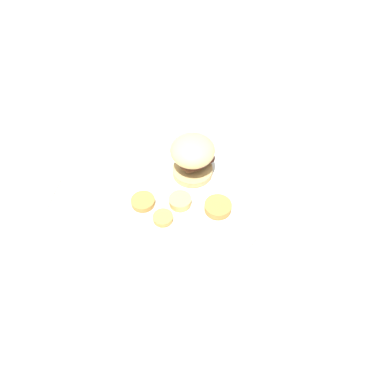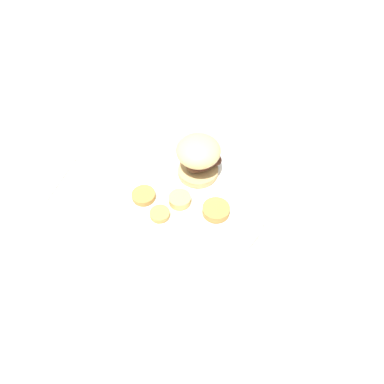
{
  "view_description": "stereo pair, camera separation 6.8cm",
  "coord_description": "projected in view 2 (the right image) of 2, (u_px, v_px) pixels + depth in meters",
  "views": [
    {
      "loc": [
        0.24,
        -0.36,
        0.57
      ],
      "look_at": [
        0.0,
        0.0,
        0.04
      ],
      "focal_mm": 35.0,
      "sensor_mm": 36.0,
      "label": 1
    },
    {
      "loc": [
        0.3,
        -0.31,
        0.57
      ],
      "look_at": [
        0.0,
        0.0,
        0.04
      ],
      "focal_mm": 35.0,
      "sensor_mm": 36.0,
      "label": 2
    }
  ],
  "objects": [
    {
      "name": "ground_plane",
      "position": [
        192.0,
        207.0,
        0.71
      ],
      "size": [
        4.0,
        4.0,
        0.0
      ],
      "primitive_type": "plane",
      "color": "#B2A899"
    },
    {
      "name": "dinner_plate",
      "position": [
        192.0,
        203.0,
        0.7
      ],
      "size": [
        0.28,
        0.28,
        0.02
      ],
      "color": "white",
      "rests_on": "ground_plane"
    },
    {
      "name": "fork",
      "position": [
        52.0,
        188.0,
        0.74
      ],
      "size": [
        0.1,
        0.17,
        0.0
      ],
      "color": "silver",
      "rests_on": "ground_plane"
    },
    {
      "name": "sandwich",
      "position": [
        199.0,
        157.0,
        0.71
      ],
      "size": [
        0.08,
        0.09,
        0.09
      ],
      "color": "tan",
      "rests_on": "dinner_plate"
    },
    {
      "name": "potato_round_2",
      "position": [
        160.0,
        214.0,
        0.67
      ],
      "size": [
        0.04,
        0.04,
        0.01
      ],
      "primitive_type": "cylinder",
      "color": "tan",
      "rests_on": "dinner_plate"
    },
    {
      "name": "potato_round_1",
      "position": [
        144.0,
        196.0,
        0.7
      ],
      "size": [
        0.04,
        0.04,
        0.01
      ],
      "primitive_type": "cylinder",
      "color": "#BC8942",
      "rests_on": "dinner_plate"
    },
    {
      "name": "potato_round_0",
      "position": [
        180.0,
        199.0,
        0.69
      ],
      "size": [
        0.04,
        0.04,
        0.01
      ],
      "primitive_type": "cylinder",
      "color": "#DBB766",
      "rests_on": "dinner_plate"
    },
    {
      "name": "potato_round_3",
      "position": [
        216.0,
        210.0,
        0.67
      ],
      "size": [
        0.05,
        0.05,
        0.01
      ],
      "primitive_type": "cylinder",
      "color": "#BC8942",
      "rests_on": "dinner_plate"
    }
  ]
}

